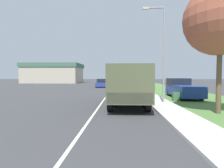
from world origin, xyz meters
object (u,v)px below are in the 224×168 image
at_px(military_truck, 127,83).
at_px(lamp_post, 161,45).
at_px(car_nearest_ahead, 121,86).
at_px(pickup_truck, 182,89).
at_px(car_second_ahead, 102,83).
at_px(car_third_ahead, 121,82).

distance_m(military_truck, lamp_post, 3.89).
bearing_deg(car_nearest_ahead, pickup_truck, -53.79).
height_order(car_second_ahead, lamp_post, lamp_post).
xyz_separation_m(car_second_ahead, car_third_ahead, (3.93, 11.16, -0.07)).
distance_m(military_truck, car_third_ahead, 32.35).
bearing_deg(military_truck, lamp_post, 15.81).
bearing_deg(military_truck, pickup_truck, 40.20).
relative_size(car_third_ahead, pickup_truck, 0.77).
xyz_separation_m(car_nearest_ahead, car_second_ahead, (-3.74, 8.33, 0.02)).
distance_m(car_nearest_ahead, car_second_ahead, 9.13).
height_order(car_nearest_ahead, pickup_truck, pickup_truck).
bearing_deg(military_truck, car_third_ahead, 90.38).
xyz_separation_m(car_third_ahead, pickup_truck, (5.77, -27.64, 0.24)).
bearing_deg(lamp_post, car_third_ahead, 95.05).
relative_size(car_second_ahead, car_third_ahead, 1.19).
distance_m(car_nearest_ahead, pickup_truck, 10.10).
bearing_deg(car_second_ahead, car_third_ahead, 70.58).
height_order(car_third_ahead, pickup_truck, pickup_truck).
bearing_deg(car_nearest_ahead, car_second_ahead, 114.19).
bearing_deg(car_second_ahead, lamp_post, -71.79).
distance_m(car_second_ahead, pickup_truck, 19.12).
xyz_separation_m(military_truck, car_nearest_ahead, (-0.41, 12.84, -0.90)).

